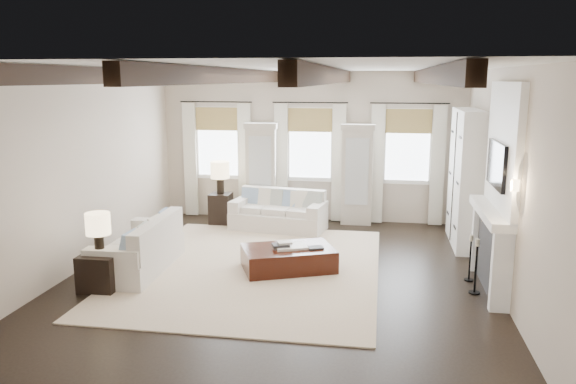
% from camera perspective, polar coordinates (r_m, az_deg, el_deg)
% --- Properties ---
extents(ground, '(7.50, 7.50, 0.00)m').
position_cam_1_polar(ground, '(8.87, -0.88, -8.59)').
color(ground, black).
rests_on(ground, ground).
extents(room_shell, '(6.54, 7.54, 3.22)m').
position_cam_1_polar(room_shell, '(9.20, 4.70, 4.22)').
color(room_shell, beige).
rests_on(room_shell, ground).
extents(area_rug, '(4.03, 5.01, 0.02)m').
position_cam_1_polar(area_rug, '(9.25, -3.55, -7.69)').
color(area_rug, beige).
rests_on(area_rug, ground).
extents(sofa_back, '(2.00, 1.14, 0.81)m').
position_cam_1_polar(sofa_back, '(11.50, -0.90, -2.18)').
color(sofa_back, silver).
rests_on(sofa_back, ground).
extents(sofa_left, '(0.96, 2.01, 0.85)m').
position_cam_1_polar(sofa_left, '(9.34, -14.69, -5.74)').
color(sofa_left, silver).
rests_on(sofa_left, ground).
extents(ottoman, '(1.66, 1.38, 0.37)m').
position_cam_1_polar(ottoman, '(9.11, 0.03, -6.81)').
color(ottoman, black).
rests_on(ottoman, ground).
extents(tray, '(0.61, 0.54, 0.04)m').
position_cam_1_polar(tray, '(9.05, 0.27, -5.56)').
color(tray, white).
rests_on(tray, ottoman).
extents(book_lower, '(0.32, 0.29, 0.04)m').
position_cam_1_polar(book_lower, '(8.98, -0.75, -5.42)').
color(book_lower, '#262628').
rests_on(book_lower, tray).
extents(book_upper, '(0.27, 0.24, 0.03)m').
position_cam_1_polar(book_upper, '(9.00, -0.34, -5.16)').
color(book_upper, beige).
rests_on(book_upper, book_lower).
extents(book_loose, '(0.29, 0.26, 0.03)m').
position_cam_1_polar(book_loose, '(9.01, 2.79, -5.68)').
color(book_loose, '#262628').
rests_on(book_loose, ottoman).
extents(side_table_front, '(0.54, 0.54, 0.54)m').
position_cam_1_polar(side_table_front, '(8.72, -18.44, -7.67)').
color(side_table_front, black).
rests_on(side_table_front, ground).
extents(lamp_front, '(0.35, 0.35, 0.61)m').
position_cam_1_polar(lamp_front, '(8.53, -18.73, -3.31)').
color(lamp_front, black).
rests_on(lamp_front, side_table_front).
extents(side_table_back, '(0.44, 0.44, 0.66)m').
position_cam_1_polar(side_table_back, '(12.00, -6.83, -1.70)').
color(side_table_back, black).
rests_on(side_table_back, ground).
extents(lamp_back, '(0.40, 0.40, 0.68)m').
position_cam_1_polar(lamp_back, '(11.84, -6.92, 2.04)').
color(lamp_back, black).
rests_on(lamp_back, side_table_back).
extents(candlestick_near, '(0.16, 0.16, 0.81)m').
position_cam_1_polar(candlestick_near, '(8.54, 18.52, -7.62)').
color(candlestick_near, black).
rests_on(candlestick_near, ground).
extents(candlestick_far, '(0.15, 0.15, 0.72)m').
position_cam_1_polar(candlestick_far, '(9.06, 17.99, -6.76)').
color(candlestick_far, black).
rests_on(candlestick_far, ground).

